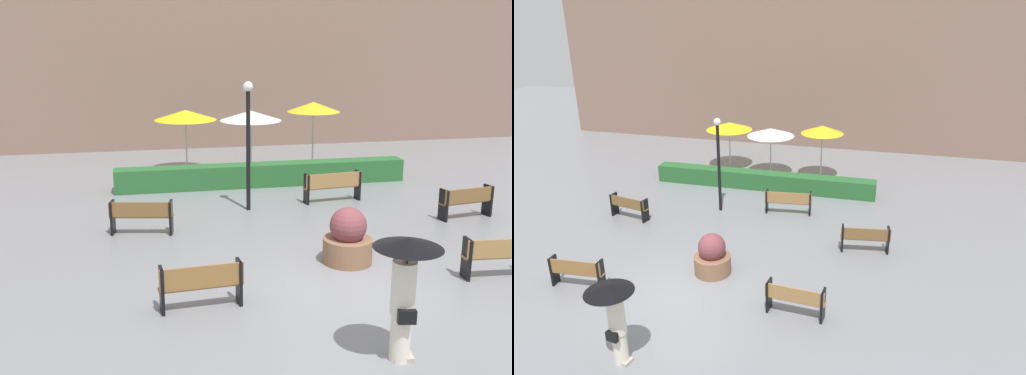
% 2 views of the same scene
% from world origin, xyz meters
% --- Properties ---
extents(ground_plane, '(60.00, 60.00, 0.00)m').
position_xyz_m(ground_plane, '(0.00, 0.00, 0.00)').
color(ground_plane, gray).
extents(bench_near_right, '(1.59, 0.49, 0.88)m').
position_xyz_m(bench_near_right, '(3.34, -0.22, 0.52)').
color(bench_near_right, '#9E7242').
rests_on(bench_near_right, ground).
extents(bench_far_right, '(1.61, 0.59, 0.87)m').
position_xyz_m(bench_far_right, '(4.84, 3.73, 0.51)').
color(bench_far_right, brown).
rests_on(bench_far_right, ground).
extents(bench_back_row, '(1.82, 0.52, 0.90)m').
position_xyz_m(bench_back_row, '(1.76, 6.05, 0.54)').
color(bench_back_row, '#9E7242').
rests_on(bench_back_row, ground).
extents(bench_far_left, '(1.63, 0.66, 0.87)m').
position_xyz_m(bench_far_left, '(-3.95, 4.11, 0.52)').
color(bench_far_left, brown).
rests_on(bench_far_left, ground).
extents(bench_near_left, '(1.60, 0.45, 0.88)m').
position_xyz_m(bench_near_left, '(-2.94, -0.46, 0.51)').
color(bench_near_left, olive).
rests_on(bench_near_left, ground).
extents(pedestrian_with_umbrella, '(1.06, 1.06, 2.07)m').
position_xyz_m(pedestrian_with_umbrella, '(-0.10, -2.93, 1.38)').
color(pedestrian_with_umbrella, silver).
rests_on(pedestrian_with_umbrella, ground).
extents(planter_pot, '(1.10, 1.10, 1.27)m').
position_xyz_m(planter_pot, '(0.51, 1.25, 0.54)').
color(planter_pot, brown).
rests_on(planter_pot, ground).
extents(lamp_post, '(0.28, 0.28, 3.68)m').
position_xyz_m(lamp_post, '(-0.89, 5.72, 2.27)').
color(lamp_post, black).
rests_on(lamp_post, ground).
extents(patio_umbrella_yellow, '(2.21, 2.21, 2.29)m').
position_xyz_m(patio_umbrella_yellow, '(-2.22, 10.72, 2.11)').
color(patio_umbrella_yellow, silver).
rests_on(patio_umbrella_yellow, ground).
extents(patio_umbrella_white, '(2.17, 2.17, 2.30)m').
position_xyz_m(patio_umbrella_white, '(0.01, 10.06, 2.12)').
color(patio_umbrella_white, silver).
rests_on(patio_umbrella_white, ground).
extents(patio_umbrella_yellow_far, '(1.91, 1.91, 2.53)m').
position_xyz_m(patio_umbrella_yellow_far, '(2.36, 10.23, 2.34)').
color(patio_umbrella_yellow_far, silver).
rests_on(patio_umbrella_yellow_far, ground).
extents(hedge_strip, '(9.68, 0.70, 0.75)m').
position_xyz_m(hedge_strip, '(0.11, 8.40, 0.37)').
color(hedge_strip, '#28602D').
rests_on(hedge_strip, ground).
extents(building_facade, '(28.00, 1.20, 8.63)m').
position_xyz_m(building_facade, '(0.00, 16.00, 4.32)').
color(building_facade, '#846656').
rests_on(building_facade, ground).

